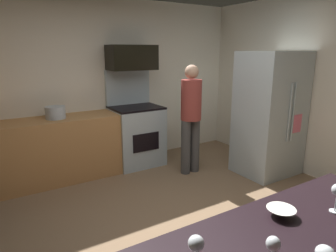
# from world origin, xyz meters

# --- Properties ---
(ground_plane) EXTENTS (5.20, 4.80, 0.02)m
(ground_plane) POSITION_xyz_m (0.00, 0.00, -0.01)
(ground_plane) COLOR #806348
(wall_back) EXTENTS (5.20, 0.12, 2.60)m
(wall_back) POSITION_xyz_m (0.00, 2.34, 1.30)
(wall_back) COLOR beige
(wall_back) RESTS_ON ground
(wall_right) EXTENTS (0.12, 4.80, 2.60)m
(wall_right) POSITION_xyz_m (2.54, 0.00, 1.30)
(wall_right) COLOR beige
(wall_right) RESTS_ON ground
(lower_cabinet_run) EXTENTS (2.40, 0.60, 0.90)m
(lower_cabinet_run) POSITION_xyz_m (-0.90, 1.98, 0.45)
(lower_cabinet_run) COLOR #B67E47
(lower_cabinet_run) RESTS_ON ground
(oven_range) EXTENTS (0.76, 0.65, 1.51)m
(oven_range) POSITION_xyz_m (0.51, 1.97, 0.51)
(oven_range) COLOR #ADBEC4
(oven_range) RESTS_ON ground
(microwave) EXTENTS (0.74, 0.38, 0.38)m
(microwave) POSITION_xyz_m (0.51, 2.06, 1.70)
(microwave) COLOR black
(microwave) RESTS_ON oven_range
(refrigerator) EXTENTS (0.85, 0.73, 1.80)m
(refrigerator) POSITION_xyz_m (2.03, 0.62, 0.90)
(refrigerator) COLOR #B2C1C3
(refrigerator) RESTS_ON ground
(person_cook) EXTENTS (0.31, 0.30, 1.62)m
(person_cook) POSITION_xyz_m (1.04, 1.21, 0.91)
(person_cook) COLOR #494949
(person_cook) RESTS_ON ground
(mixing_bowl_small) EXTENTS (0.16, 0.16, 0.05)m
(mixing_bowl_small) POSITION_xyz_m (-0.16, -1.30, 0.92)
(mixing_bowl_small) COLOR white
(mixing_bowl_small) RESTS_ON counter_island
(wine_glass_near) EXTENTS (0.06, 0.06, 0.16)m
(wine_glass_near) POSITION_xyz_m (-0.55, -1.56, 1.01)
(wine_glass_near) COLOR silver
(wine_glass_near) RESTS_ON counter_island
(wine_glass_mid) EXTENTS (0.07, 0.07, 0.16)m
(wine_glass_mid) POSITION_xyz_m (-0.83, -1.38, 1.02)
(wine_glass_mid) COLOR silver
(wine_glass_mid) RESTS_ON counter_island
(stock_pot) EXTENTS (0.27, 0.27, 0.17)m
(stock_pot) POSITION_xyz_m (-0.70, 1.98, 0.98)
(stock_pot) COLOR #B0BDC8
(stock_pot) RESTS_ON lower_cabinet_run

